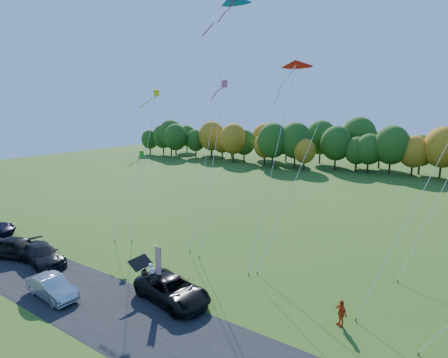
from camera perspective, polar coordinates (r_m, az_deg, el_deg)
The scene contains 19 objects.
ground at distance 25.79m, azimuth -7.73°, elevation -17.71°, with size 160.00×160.00×0.00m, color #274D14.
asphalt_strip at distance 23.38m, azimuth -14.64°, elevation -21.31°, with size 90.00×6.00×0.01m, color black.
tree_line at distance 74.44m, azimuth 21.25°, elevation 0.89°, with size 116.00×12.00×10.00m, color #1E4711, non-canonical shape.
black_suv at distance 24.37m, azimuth -8.47°, elevation -17.43°, with size 2.65×5.75×1.60m, color black.
silver_sedan at distance 27.17m, azimuth -26.27°, elevation -15.56°, with size 1.52×4.35×1.43m, color #A3A3A8.
dark_truck_a at distance 32.91m, azimuth -27.52°, elevation -10.84°, with size 2.18×5.37×1.56m, color black.
dark_truck_b at distance 35.10m, azimuth -30.64°, elevation -9.60°, with size 2.10×5.23×1.78m, color black.
person_tailgate_a at distance 26.10m, azimuth -11.70°, elevation -15.19°, with size 0.67×0.44×1.85m, color white.
person_tailgate_b at distance 26.57m, azimuth -12.79°, elevation -15.09°, with size 0.76×0.59×1.56m, color gray.
person_east at distance 22.89m, azimuth 18.54°, elevation -19.99°, with size 0.94×0.39×1.60m, color red.
feather_flag at distance 24.52m, azimuth -10.71°, elevation -13.68°, with size 0.48×0.08×3.60m.
kite_delta_blue at distance 34.08m, azimuth -1.55°, elevation 11.55°, with size 3.45×11.23×25.32m.
kite_parafoil_orange at distance 30.04m, azimuth 16.94°, elevation 12.93°, with size 7.38×13.52×27.50m.
kite_delta_red at distance 30.39m, azimuth 10.09°, elevation 12.79°, with size 2.78×9.11×17.89m.
kite_parafoil_rainbow at distance 23.47m, azimuth 30.39°, elevation -0.30°, with size 7.21×6.56×17.06m.
kite_diamond_yellow at distance 35.16m, azimuth -12.84°, elevation 2.52°, with size 1.62×5.69×14.77m.
kite_diamond_green at distance 35.99m, azimuth -15.18°, elevation -2.15°, with size 0.98×4.87×8.59m.
kite_diamond_white at distance 30.79m, azimuth 31.91°, elevation -1.86°, with size 4.53×7.52×13.26m.
kite_diamond_pink at distance 31.43m, azimuth -1.88°, elevation 2.34°, with size 2.26×7.07×15.56m.
Camera 1 is at (15.06, -16.83, 12.47)m, focal length 28.00 mm.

